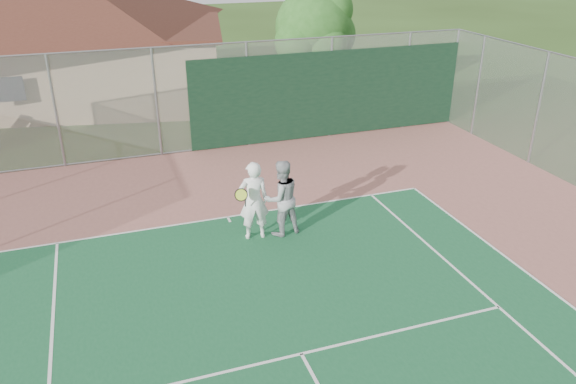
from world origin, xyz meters
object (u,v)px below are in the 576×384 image
object	(u,v)px
player_grey_back	(281,199)
player_white_front	(254,201)
clubhouse	(74,33)
tree	(315,30)

from	to	relation	value
player_grey_back	player_white_front	bearing A→B (deg)	-12.12
clubhouse	player_white_front	bearing A→B (deg)	-64.42
tree	player_grey_back	world-z (taller)	tree
tree	player_grey_back	distance (m)	10.90
player_white_front	clubhouse	bearing A→B (deg)	-69.87
tree	player_grey_back	bearing A→B (deg)	-115.72
clubhouse	tree	size ratio (longest dim) A/B	2.92
tree	player_white_front	world-z (taller)	tree
player_white_front	player_grey_back	bearing A→B (deg)	-175.96
player_grey_back	clubhouse	bearing A→B (deg)	-83.58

